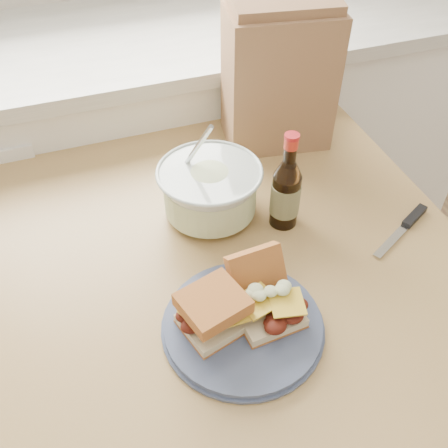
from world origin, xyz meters
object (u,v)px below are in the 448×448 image
object	(u,v)px
coleslaw_bowl	(210,192)
paper_bag	(278,79)
beer_bottle	(286,192)
dining_table	(227,290)
plate	(243,325)

from	to	relation	value
coleslaw_bowl	paper_bag	bearing A→B (deg)	41.21
coleslaw_bowl	beer_bottle	distance (m)	0.16
dining_table	coleslaw_bowl	size ratio (longest dim) A/B	4.52
dining_table	coleslaw_bowl	distance (m)	0.21
dining_table	beer_bottle	xyz separation A→B (m)	(0.14, 0.04, 0.20)
plate	coleslaw_bowl	world-z (taller)	coleslaw_bowl
paper_bag	beer_bottle	bearing A→B (deg)	-101.37
dining_table	coleslaw_bowl	bearing A→B (deg)	88.17
dining_table	paper_bag	xyz separation A→B (m)	(0.25, 0.34, 0.28)
plate	coleslaw_bowl	size ratio (longest dim) A/B	1.25
coleslaw_bowl	paper_bag	xyz separation A→B (m)	(0.25, 0.22, 0.11)
plate	beer_bottle	world-z (taller)	beer_bottle
plate	coleslaw_bowl	xyz separation A→B (m)	(0.04, 0.30, 0.05)
plate	coleslaw_bowl	bearing A→B (deg)	81.67
dining_table	beer_bottle	size ratio (longest dim) A/B	4.53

